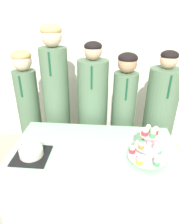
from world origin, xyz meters
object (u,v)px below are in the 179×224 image
(cake_knife, at_px, (32,175))
(student_1, at_px, (57,107))
(round_cake, at_px, (31,151))
(student_4, at_px, (158,123))
(student_3, at_px, (123,119))
(student_0, at_px, (30,114))
(student_2, at_px, (93,117))
(cupcake_stand, at_px, (147,146))

(cake_knife, distance_m, student_1, 0.96)
(cake_knife, relative_size, student_1, 0.16)
(round_cake, bearing_deg, student_1, 88.57)
(cake_knife, distance_m, student_4, 1.42)
(cake_knife, height_order, student_3, student_3)
(student_1, relative_size, student_3, 1.17)
(student_0, distance_m, student_2, 0.71)
(student_2, relative_size, student_3, 1.07)
(student_4, bearing_deg, student_2, 180.00)
(cake_knife, xyz_separation_m, student_1, (-0.05, 0.96, 0.05))
(student_0, relative_size, student_3, 1.01)
(student_1, bearing_deg, cake_knife, -86.95)
(cake_knife, bearing_deg, round_cake, 74.08)
(cake_knife, height_order, student_4, student_4)
(student_0, bearing_deg, student_1, 0.00)
(cupcake_stand, xyz_separation_m, student_2, (-0.45, 0.75, -0.18))
(cupcake_stand, bearing_deg, student_2, 120.77)
(round_cake, distance_m, cake_knife, 0.21)
(student_1, height_order, student_4, student_1)
(round_cake, distance_m, student_2, 0.87)
(cake_knife, height_order, student_2, student_2)
(student_0, bearing_deg, student_4, 0.00)
(cupcake_stand, xyz_separation_m, student_0, (-1.16, 0.75, -0.18))
(cupcake_stand, xyz_separation_m, student_4, (0.26, 0.75, -0.22))
(cupcake_stand, distance_m, student_4, 0.83)
(student_2, distance_m, student_3, 0.33)
(round_cake, xyz_separation_m, student_3, (0.74, 0.76, -0.11))
(student_3, bearing_deg, student_1, 180.00)
(cupcake_stand, height_order, student_0, student_0)
(student_0, distance_m, student_4, 1.42)
(student_4, bearing_deg, cupcake_stand, -109.40)
(cupcake_stand, height_order, student_1, student_1)
(student_1, bearing_deg, student_0, -180.00)
(student_0, height_order, student_1, student_1)
(cupcake_stand, relative_size, student_1, 0.18)
(round_cake, distance_m, cupcake_stand, 0.86)
(cake_knife, bearing_deg, student_3, 19.05)
(cupcake_stand, bearing_deg, student_0, 147.07)
(cupcake_stand, height_order, student_2, student_2)
(student_0, xyz_separation_m, student_4, (1.42, 0.00, -0.04))
(student_1, bearing_deg, student_2, -0.00)
(student_3, bearing_deg, student_2, 180.00)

